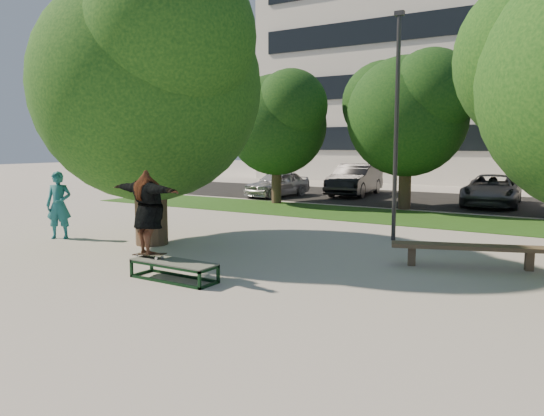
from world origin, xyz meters
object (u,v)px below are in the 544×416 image
Objects in this scene: bystander at (59,205)px; car_grey at (492,190)px; grind_box at (174,271)px; car_silver_a at (278,184)px; lamppost at (396,125)px; tree_left at (148,74)px; car_dark at (355,180)px; bench at (470,249)px.

bystander is 0.39× the size of car_grey.
grind_box is 16.46m from car_silver_a.
lamppost reaches higher than car_silver_a.
tree_left reaches higher than bystander.
bystander reaches higher than car_dark.
bench is 0.67× the size of car_grey.
tree_left is 8.90m from bench.
car_silver_a is 9.90m from car_grey.
tree_left is 2.22× the size of bench.
car_silver_a is at bearing 114.51° from grind_box.
car_silver_a is at bearing 116.33° from bench.
car_dark reaches higher than car_silver_a.
car_dark is 6.88m from car_grey.
grind_box is at bearing -49.86° from bystander.
lamppost is 12.61m from car_silver_a.
bystander is 17.28m from car_grey.
bystander is (-8.00, -4.75, -2.21)m from lamppost.
lamppost is 1.91× the size of bench.
tree_left is 1.49× the size of car_grey.
car_silver_a is at bearing 136.57° from lamppost.
bench is (10.50, 2.42, -0.53)m from bystander.
bystander is 10.79m from bench.
car_silver_a reaches higher than grind_box.
grind_box is at bearing -39.26° from tree_left.
bystander is at bearing -77.89° from car_silver_a.
car_grey is at bearing 77.50° from bench.
car_dark is at bearing 92.68° from tree_left.
car_grey is (6.79, -1.09, -0.14)m from car_dark.
bench is at bearing -43.06° from lamppost.
grind_box is 0.56× the size of bench.
bench is (4.65, 4.14, 0.23)m from grind_box.
bench is at bearing -87.36° from car_grey.
tree_left is 3.77× the size of bystander.
car_grey reaches higher than grind_box.
car_grey reaches higher than bench.
grind_box is 6.14m from bystander.
tree_left is 4.49m from bystander.
car_dark is at bearing 49.40° from bystander.
tree_left reaches higher than bench.
tree_left reaches higher than car_dark.
car_grey reaches higher than car_silver_a.
car_silver_a is at bearing 106.55° from tree_left.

